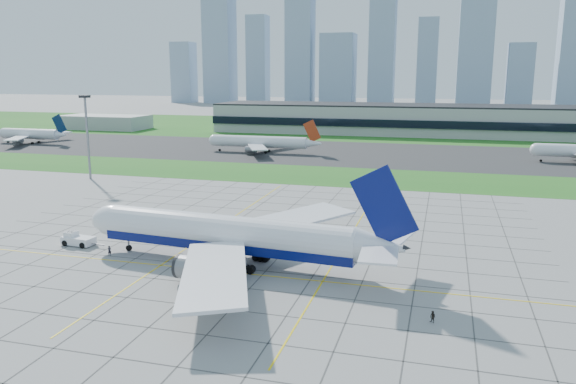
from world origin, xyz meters
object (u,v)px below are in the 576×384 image
object	(u,v)px
crew_near	(110,251)
crew_far	(433,317)
pushback_tug	(77,239)
light_mast	(87,126)
distant_jet_0	(31,134)
distant_jet_1	(261,142)
airliner	(229,235)

from	to	relation	value
crew_near	crew_far	distance (m)	57.64
pushback_tug	crew_far	xyz separation A→B (m)	(65.77, -16.97, -0.31)
light_mast	distant_jet_0	xyz separation A→B (m)	(-81.24, 71.94, -11.70)
pushback_tug	distant_jet_1	xyz separation A→B (m)	(-7.02, 131.81, 3.37)
distant_jet_1	airliner	bearing A→B (deg)	-73.86
crew_far	airliner	bearing A→B (deg)	-166.92
light_mast	distant_jet_0	size ratio (longest dim) A/B	0.60
airliner	crew_near	distance (m)	22.64
airliner	crew_far	distance (m)	37.27
light_mast	distant_jet_1	xyz separation A→B (m)	(32.11, 71.04, -11.69)
pushback_tug	distant_jet_1	world-z (taller)	distant_jet_1
crew_far	distant_jet_0	bearing A→B (deg)	177.65
distant_jet_1	pushback_tug	bearing A→B (deg)	-86.95
crew_far	crew_near	bearing A→B (deg)	-156.52
light_mast	airliner	distance (m)	95.54
pushback_tug	distant_jet_1	size ratio (longest dim) A/B	0.20
crew_far	light_mast	bearing A→B (deg)	179.92
distant_jet_0	crew_far	bearing A→B (deg)	-38.80
crew_near	crew_far	world-z (taller)	crew_near
pushback_tug	crew_near	bearing A→B (deg)	-17.83
crew_near	distant_jet_1	world-z (taller)	distant_jet_1
distant_jet_0	distant_jet_1	distance (m)	113.35
pushback_tug	airliner	bearing A→B (deg)	0.80
distant_jet_0	distant_jet_1	world-z (taller)	same
crew_near	distant_jet_0	bearing A→B (deg)	67.96
pushback_tug	crew_far	bearing A→B (deg)	-9.56
crew_near	distant_jet_0	xyz separation A→B (m)	(-129.98, 136.74, 3.57)
light_mast	pushback_tug	bearing A→B (deg)	-57.22
light_mast	distant_jet_1	distance (m)	78.83
light_mast	airliner	world-z (taller)	light_mast
pushback_tug	distant_jet_0	size ratio (longest dim) A/B	0.21
distant_jet_0	crew_near	bearing A→B (deg)	-46.45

